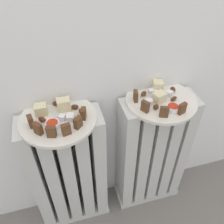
{
  "coord_description": "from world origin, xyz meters",
  "views": [
    {
      "loc": [
        -0.17,
        -0.35,
        1.18
      ],
      "look_at": [
        0.0,
        0.28,
        0.62
      ],
      "focal_mm": 38.13,
      "sensor_mm": 36.0,
      "label": 1
    }
  ],
  "objects": [
    {
      "name": "turkish_delight_left_0",
      "position": [
        -0.18,
        0.26,
        0.65
      ],
      "size": [
        0.03,
        0.03,
        0.02
      ],
      "primitive_type": "cube",
      "rotation": [
        0.0,
        0.0,
        0.99
      ],
      "color": "white",
      "rests_on": "plate_left"
    },
    {
      "name": "medjool_date_right_0",
      "position": [
        0.26,
        0.32,
        0.65
      ],
      "size": [
        0.02,
        0.03,
        0.01
      ],
      "primitive_type": "ellipsoid",
      "rotation": [
        0.0,
        0.0,
        1.38
      ],
      "color": "#4C2814",
      "rests_on": "plate_right"
    },
    {
      "name": "dark_cake_slice_left_4",
      "position": [
        -0.13,
        0.21,
        0.66
      ],
      "size": [
        0.03,
        0.03,
        0.04
      ],
      "primitive_type": "cube",
      "rotation": [
        0.0,
        0.0,
        0.74
      ],
      "color": "#56351E",
      "rests_on": "plate_left"
    },
    {
      "name": "medjool_date_right_2",
      "position": [
        0.13,
        0.32,
        0.65
      ],
      "size": [
        0.03,
        0.03,
        0.02
      ],
      "primitive_type": "ellipsoid",
      "rotation": [
        0.0,
        0.0,
        0.81
      ],
      "color": "#4C2814",
      "rests_on": "plate_right"
    },
    {
      "name": "turkish_delight_right_1",
      "position": [
        0.13,
        0.26,
        0.65
      ],
      "size": [
        0.03,
        0.03,
        0.02
      ],
      "primitive_type": "cube",
      "rotation": [
        0.0,
        0.0,
        1.29
      ],
      "color": "white",
      "rests_on": "plate_right"
    },
    {
      "name": "dark_cake_slice_left_3",
      "position": [
        -0.17,
        0.19,
        0.66
      ],
      "size": [
        0.03,
        0.02,
        0.04
      ],
      "primitive_type": "cube",
      "rotation": [
        0.0,
        0.0,
        0.22
      ],
      "color": "#56351E",
      "rests_on": "plate_left"
    },
    {
      "name": "turkish_delight_right_2",
      "position": [
        0.23,
        0.29,
        0.65
      ],
      "size": [
        0.03,
        0.03,
        0.02
      ],
      "primitive_type": "cube",
      "rotation": [
        0.0,
        0.0,
        0.51
      ],
      "color": "white",
      "rests_on": "plate_right"
    },
    {
      "name": "radiator_right",
      "position": [
        0.19,
        0.28,
        0.31
      ],
      "size": [
        0.32,
        0.13,
        0.63
      ],
      "color": "silver",
      "rests_on": "ground_plane"
    },
    {
      "name": "radiator_left",
      "position": [
        -0.19,
        0.28,
        0.31
      ],
      "size": [
        0.32,
        0.13,
        0.63
      ],
      "color": "silver",
      "rests_on": "ground_plane"
    },
    {
      "name": "turkish_delight_left_1",
      "position": [
        -0.15,
        0.25,
        0.65
      ],
      "size": [
        0.03,
        0.03,
        0.03
      ],
      "primitive_type": "cube",
      "rotation": [
        0.0,
        0.0,
        1.34
      ],
      "color": "white",
      "rests_on": "plate_left"
    },
    {
      "name": "plate_left",
      "position": [
        -0.19,
        0.28,
        0.63
      ],
      "size": [
        0.27,
        0.27,
        0.01
      ],
      "primitive_type": "cylinder",
      "color": "silver",
      "rests_on": "radiator_left"
    },
    {
      "name": "medjool_date_left_1",
      "position": [
        -0.19,
        0.35,
        0.65
      ],
      "size": [
        0.02,
        0.02,
        0.02
      ],
      "primitive_type": "ellipsoid",
      "rotation": [
        0.0,
        0.0,
        3.08
      ],
      "color": "#4C2814",
      "rests_on": "plate_left"
    },
    {
      "name": "dark_cake_slice_left_2",
      "position": [
        -0.22,
        0.2,
        0.66
      ],
      "size": [
        0.03,
        0.02,
        0.04
      ],
      "primitive_type": "cube",
      "rotation": [
        0.0,
        0.0,
        -0.31
      ],
      "color": "#56351E",
      "rests_on": "plate_left"
    },
    {
      "name": "medjool_date_right_3",
      "position": [
        0.23,
        0.26,
        0.65
      ],
      "size": [
        0.03,
        0.03,
        0.02
      ],
      "primitive_type": "ellipsoid",
      "rotation": [
        0.0,
        0.0,
        0.4
      ],
      "color": "#4C2814",
      "rests_on": "plate_right"
    },
    {
      "name": "fork",
      "position": [
        -0.2,
        0.26,
        0.64
      ],
      "size": [
        0.05,
        0.09,
        0.0
      ],
      "color": "silver",
      "rests_on": "plate_left"
    },
    {
      "name": "jam_bowl_left",
      "position": [
        -0.21,
        0.24,
        0.65
      ],
      "size": [
        0.05,
        0.05,
        0.02
      ],
      "color": "white",
      "rests_on": "plate_left"
    },
    {
      "name": "medjool_date_right_1",
      "position": [
        0.15,
        0.23,
        0.65
      ],
      "size": [
        0.03,
        0.02,
        0.02
      ],
      "primitive_type": "ellipsoid",
      "rotation": [
        0.0,
        0.0,
        0.32
      ],
      "color": "#4C2814",
      "rests_on": "plate_right"
    },
    {
      "name": "plate_right",
      "position": [
        0.19,
        0.28,
        0.63
      ],
      "size": [
        0.27,
        0.27,
        0.01
      ],
      "primitive_type": "cylinder",
      "color": "silver",
      "rests_on": "radiator_right"
    },
    {
      "name": "medjool_date_left_0",
      "position": [
        -0.24,
        0.27,
        0.65
      ],
      "size": [
        0.03,
        0.03,
        0.02
      ],
      "primitive_type": "ellipsoid",
      "rotation": [
        0.0,
        0.0,
        2.41
      ],
      "color": "#4C2814",
      "rests_on": "plate_left"
    },
    {
      "name": "marble_cake_slice_left_0",
      "position": [
        -0.24,
        0.31,
        0.66
      ],
      "size": [
        0.04,
        0.04,
        0.04
      ],
      "primitive_type": "cube",
      "rotation": [
        0.0,
        0.0,
        -0.04
      ],
      "color": "beige",
      "rests_on": "plate_left"
    },
    {
      "name": "medjool_date_left_3",
      "position": [
        -0.13,
        0.31,
        0.65
      ],
      "size": [
        0.03,
        0.02,
        0.02
      ],
      "primitive_type": "ellipsoid",
      "rotation": [
        0.0,
        0.0,
        2.86
      ],
      "color": "#4C2814",
      "rests_on": "plate_left"
    },
    {
      "name": "dark_cake_slice_right_0",
      "position": [
        0.09,
        0.3,
        0.66
      ],
      "size": [
        0.02,
        0.03,
        0.04
      ],
      "primitive_type": "cube",
      "rotation": [
        0.0,
        0.0,
        -1.75
      ],
      "color": "#56351E",
      "rests_on": "plate_right"
    },
    {
      "name": "dark_cake_slice_left_0",
      "position": [
        -0.28,
        0.26,
        0.66
      ],
      "size": [
        0.02,
        0.03,
        0.04
      ],
      "primitive_type": "cube",
      "rotation": [
        0.0,
        0.0,
        -1.35
      ],
      "color": "#56351E",
      "rests_on": "plate_left"
    },
    {
      "name": "medjool_date_left_2",
      "position": [
        -0.11,
        0.28,
        0.65
      ],
      "size": [
        0.03,
        0.03,
        0.02
      ],
      "primitive_type": "ellipsoid",
      "rotation": [
        0.0,
        0.0,
        1.03
      ],
      "color": "#4C2814",
      "rests_on": "plate_left"
    },
    {
      "name": "marble_cake_slice_right_0",
      "position": [
        0.17,
        0.27,
        0.66
      ],
      "size": [
        0.05,
        0.05,
        0.04
      ],
      "primitive_type": "cube",
      "rotation": [
        0.0,
        0.0,
        0.35
      ],
      "color": "beige",
      "rests_on": "plate_right"
    },
    {
      "name": "turkish_delight_right_3",
      "position": [
        0.17,
        0.32,
        0.65
      ],
      "size": [
        0.02,
        0.02,
        0.02
      ],
      "primitive_type": "cube",
      "rotation": [
        0.0,
        0.0,
        0.08
      ],
      "color": "white",
      "rests_on": "plate_right"
    },
    {
      "name": "jam_bowl_right",
      "position": [
        0.2,
        0.21,
        0.65
      ],
      "size": [
        0.05,
        0.05,
        0.02
      ],
      "color": "white",
      "rests_on": "plate_right"
    },
    {
      "name": "marble_cake_slice_left_1",
      "position": [
        -0.16,
        0.31,
        0.66
      ],
      "size": [
        0.05,
        0.04,
        0.05
      ],
      "primitive_type": "cube",
      "rotation": [
        0.0,
        0.0,
        0.01
      ],
      "color": "beige",
      "rests_on": "plate_left"
    },
    {
      "name": "dark_cake_slice_right_3",
      "position": [
        0.22,
        0.19,
        0.66
      ],
      "size": [
        0.03,
        0.02,
        0.04
      ],
      "primitive_type": "cube",
      "rotation": [
        0.0,
        0.0,
        0.34
      ],
      "color": "#56351E",
      "rests_on": "plate_right"
    },
    {
      "name": "turkish_delight_right_0",
      "position": [
        0.18,
        0.3,
        0.65
      ],
      "size": [
        0.03,
        0.03,
        0.02
      ],
      "primitive_type": "cube",
      "rotation": [
        0.0,
        0.0,
        1.05
      ],
      "color": "white",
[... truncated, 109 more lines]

